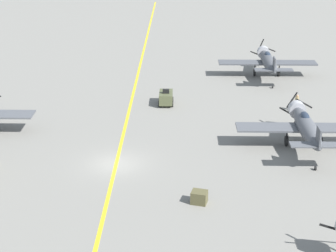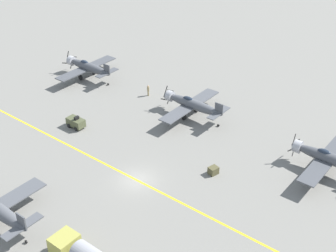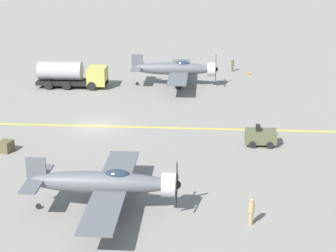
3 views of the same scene
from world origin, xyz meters
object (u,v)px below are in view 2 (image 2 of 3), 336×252
object	(u,v)px
airplane_far_right	(88,67)
ground_crew_inspecting	(148,90)
airplane_near_right	(329,158)
airplane_mid_right	(192,104)
tow_tractor	(76,122)
supply_crate_by_tanker	(213,170)

from	to	relation	value
airplane_far_right	ground_crew_inspecting	world-z (taller)	airplane_far_right
airplane_near_right	airplane_far_right	distance (m)	42.01
airplane_near_right	airplane_far_right	xyz separation A→B (m)	(0.65, 42.01, 0.00)
airplane_mid_right	tow_tractor	xyz separation A→B (m)	(-12.45, 10.95, -1.22)
airplane_mid_right	supply_crate_by_tanker	distance (m)	13.97
airplane_mid_right	supply_crate_by_tanker	world-z (taller)	airplane_mid_right
ground_crew_inspecting	airplane_mid_right	bearing A→B (deg)	-96.75
airplane_near_right	ground_crew_inspecting	xyz separation A→B (m)	(1.94, 29.87, -1.04)
airplane_far_right	ground_crew_inspecting	size ratio (longest dim) A/B	6.72
tow_tractor	airplane_mid_right	bearing A→B (deg)	-41.33
supply_crate_by_tanker	airplane_near_right	bearing A→B (deg)	-50.52
ground_crew_inspecting	supply_crate_by_tanker	size ratio (longest dim) A/B	1.60
tow_tractor	ground_crew_inspecting	xyz separation A→B (m)	(13.54, -1.73, 0.18)
airplane_far_right	supply_crate_by_tanker	bearing A→B (deg)	-104.66
airplane_far_right	ground_crew_inspecting	bearing A→B (deg)	-82.01
tow_tractor	ground_crew_inspecting	distance (m)	13.65
airplane_near_right	airplane_far_right	bearing A→B (deg)	80.34
airplane_near_right	tow_tractor	xyz separation A→B (m)	(-11.61, 31.60, -1.22)
airplane_mid_right	ground_crew_inspecting	world-z (taller)	airplane_mid_right
airplane_near_right	airplane_far_right	size ratio (longest dim) A/B	1.00
tow_tractor	ground_crew_inspecting	size ratio (longest dim) A/B	1.46
airplane_near_right	supply_crate_by_tanker	distance (m)	13.81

